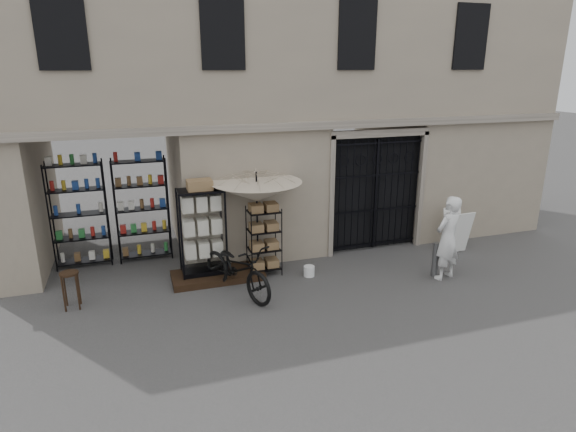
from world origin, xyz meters
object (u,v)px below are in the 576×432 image
object	(u,v)px
bicycle	(238,293)
market_umbrella	(257,186)
display_cabinet	(203,236)
white_bucket	(309,271)
steel_bollard	(435,259)
shopkeeper	(443,278)
easel_sign	(457,231)
wooden_stool	(71,289)
wire_rack	(264,242)

from	to	relation	value
bicycle	market_umbrella	bearing A→B (deg)	28.36
display_cabinet	white_bucket	xyz separation A→B (m)	(2.26, -0.62, -0.88)
steel_bollard	shopkeeper	distance (m)	0.45
steel_bollard	easel_sign	xyz separation A→B (m)	(1.41, 1.13, 0.16)
market_umbrella	wooden_stool	xyz separation A→B (m)	(-3.87, -0.49, -1.64)
market_umbrella	bicycle	xyz separation A→B (m)	(-0.67, -0.88, -2.04)
bicycle	wooden_stool	world-z (taller)	bicycle
display_cabinet	market_umbrella	size ratio (longest dim) A/B	0.72
shopkeeper	easel_sign	size ratio (longest dim) A/B	1.75
wooden_stool	steel_bollard	size ratio (longest dim) A/B	0.94
wooden_stool	steel_bollard	distance (m)	7.65
steel_bollard	shopkeeper	xyz separation A→B (m)	(0.15, -0.15, -0.40)
shopkeeper	bicycle	bearing A→B (deg)	-26.52
market_umbrella	shopkeeper	size ratio (longest dim) A/B	1.50
wire_rack	wooden_stool	xyz separation A→B (m)	(-4.00, -0.43, -0.37)
bicycle	wooden_stool	size ratio (longest dim) A/B	2.87
display_cabinet	wooden_stool	distance (m)	2.79
wire_rack	market_umbrella	size ratio (longest dim) A/B	0.55
wire_rack	steel_bollard	world-z (taller)	wire_rack
wooden_stool	market_umbrella	bearing A→B (deg)	7.20
market_umbrella	shopkeeper	world-z (taller)	market_umbrella
bicycle	shopkeeper	size ratio (longest dim) A/B	1.14
steel_bollard	shopkeeper	world-z (taller)	steel_bollard
display_cabinet	wooden_stool	world-z (taller)	display_cabinet
wire_rack	shopkeeper	distance (m)	4.11
white_bucket	bicycle	bearing A→B (deg)	-168.46
display_cabinet	wire_rack	distance (m)	1.37
display_cabinet	shopkeeper	xyz separation A→B (m)	(5.09, -1.66, -1.00)
bicycle	steel_bollard	size ratio (longest dim) A/B	2.69
display_cabinet	steel_bollard	world-z (taller)	display_cabinet
white_bucket	display_cabinet	bearing A→B (deg)	164.60
white_bucket	bicycle	size ratio (longest dim) A/B	0.11
market_umbrella	steel_bollard	distance (m)	4.31
wire_rack	shopkeeper	xyz separation A→B (m)	(3.75, -1.50, -0.77)
market_umbrella	shopkeeper	bearing A→B (deg)	-21.97
display_cabinet	wire_rack	size ratio (longest dim) A/B	1.30
white_bucket	steel_bollard	distance (m)	2.84
wire_rack	white_bucket	bearing A→B (deg)	-14.47
wire_rack	easel_sign	world-z (taller)	wire_rack
wire_rack	easel_sign	distance (m)	5.01
display_cabinet	shopkeeper	bearing A→B (deg)	-27.48
bicycle	wooden_stool	distance (m)	3.25
display_cabinet	market_umbrella	distance (m)	1.60
white_bucket	steel_bollard	bearing A→B (deg)	-18.26
bicycle	steel_bollard	xyz separation A→B (m)	(4.40, -0.53, 0.40)
wooden_stool	shopkeeper	distance (m)	7.83
display_cabinet	bicycle	xyz separation A→B (m)	(0.54, -0.97, -1.00)
wire_rack	wooden_stool	distance (m)	4.04
bicycle	easel_sign	xyz separation A→B (m)	(5.80, 0.59, 0.56)
market_umbrella	white_bucket	distance (m)	2.25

